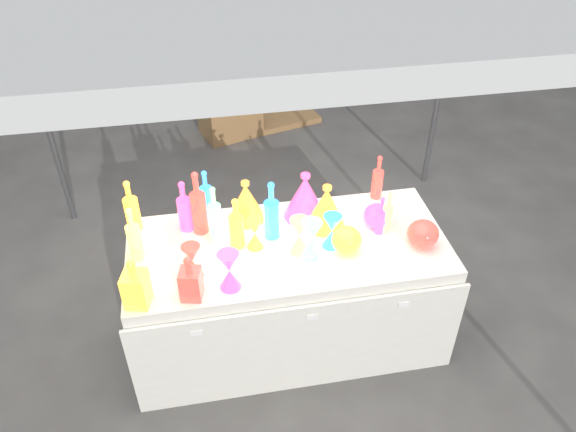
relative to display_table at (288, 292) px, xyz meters
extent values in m
plane|color=#5E5B57|center=(0.00, 0.01, -0.37)|extent=(80.00, 80.00, 0.00)
cylinder|color=gray|center=(-1.50, 1.51, 0.83)|extent=(0.04, 0.04, 2.40)
cylinder|color=gray|center=(1.50, 1.51, 0.83)|extent=(0.04, 0.04, 2.40)
cylinder|color=gray|center=(0.00, 1.48, 0.63)|extent=(3.00, 0.04, 0.04)
cube|color=white|center=(0.00, 0.01, 0.00)|extent=(1.80, 0.80, 0.75)
cube|color=white|center=(0.00, -0.41, -0.04)|extent=(1.84, 0.02, 0.68)
cube|color=white|center=(-0.55, -0.42, 0.23)|extent=(0.06, 0.00, 0.03)
cube|color=white|center=(0.05, -0.42, 0.23)|extent=(0.06, 0.00, 0.03)
cube|color=white|center=(0.55, -0.42, 0.23)|extent=(0.06, 0.00, 0.03)
cube|color=#966E44|center=(-0.10, 2.66, -0.18)|extent=(0.64, 0.54, 0.39)
cube|color=#966E44|center=(0.47, 2.87, -0.35)|extent=(0.77, 0.63, 0.06)
camera|label=1|loc=(-0.43, -2.35, 2.44)|focal=35.00mm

